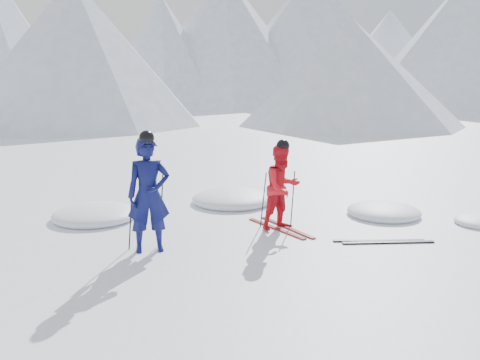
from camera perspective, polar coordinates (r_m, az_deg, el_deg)
name	(u,v)px	position (r m, az deg, el deg)	size (l,w,h in m)	color
ground	(330,236)	(9.95, 10.08, -6.17)	(160.00, 160.00, 0.00)	white
mountain_range	(193,32)	(44.97, -5.29, 16.20)	(106.15, 62.94, 15.53)	#B2BCD1
skier_blue	(149,195)	(8.84, -10.21, -1.67)	(0.73, 0.48, 2.00)	#0B1047
skier_red	(282,187)	(10.05, 4.76, -0.84)	(0.82, 0.64, 1.69)	red
pole_blue_left	(131,213)	(9.03, -12.16, -3.65)	(0.02, 0.02, 1.33)	black
pole_blue_right	(161,209)	(9.20, -8.82, -3.25)	(0.02, 0.02, 1.33)	black
pole_red_left	(263,200)	(10.23, 2.64, -2.22)	(0.02, 0.02, 1.13)	black
pole_red_right	(293,199)	(10.37, 5.94, -2.08)	(0.02, 0.02, 1.13)	black
ski_worn_left	(276,228)	(10.22, 4.06, -5.45)	(0.09, 1.70, 0.03)	black
ski_worn_right	(287,227)	(10.31, 5.30, -5.32)	(0.09, 1.70, 0.03)	black
ski_loose_a	(379,241)	(9.80, 15.33, -6.58)	(0.09, 1.70, 0.03)	black
ski_loose_b	(388,242)	(9.74, 16.31, -6.75)	(0.09, 1.70, 0.03)	black
snow_lumps	(236,211)	(11.53, -0.42, -3.53)	(8.96, 4.85, 0.43)	white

